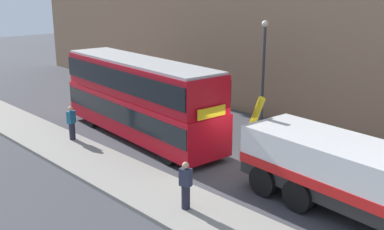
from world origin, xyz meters
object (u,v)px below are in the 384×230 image
street_lamp (263,65)px  pedestrian_bystander (186,186)px  recovery_tow_truck (378,176)px  double_decker_bus (139,96)px  pedestrian_onlooker (72,123)px

street_lamp → pedestrian_bystander: bearing=-66.0°
recovery_tow_truck → pedestrian_bystander: (-4.89, -3.78, -0.77)m
double_decker_bus → pedestrian_onlooker: double_decker_bus is taller
pedestrian_bystander → street_lamp: 11.11m
street_lamp → pedestrian_onlooker: bearing=-118.6°
pedestrian_onlooker → pedestrian_bystander: (9.30, -0.92, 0.00)m
double_decker_bus → street_lamp: bearing=67.6°
recovery_tow_truck → double_decker_bus: (-12.41, 0.04, 0.47)m
pedestrian_onlooker → street_lamp: (4.89, 8.96, 2.49)m
pedestrian_bystander → recovery_tow_truck: bearing=-67.7°
street_lamp → double_decker_bus: bearing=-117.1°
pedestrian_bystander → pedestrian_onlooker: bearing=68.9°
recovery_tow_truck → pedestrian_bystander: bearing=-137.6°
double_decker_bus → recovery_tow_truck: bearing=4.5°
pedestrian_onlooker → street_lamp: 10.51m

